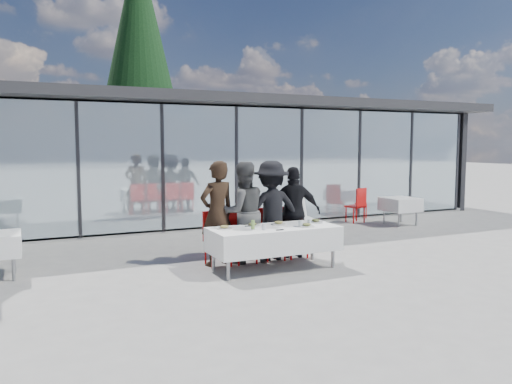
# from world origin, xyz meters

# --- Properties ---
(ground) EXTENTS (90.00, 90.00, 0.00)m
(ground) POSITION_xyz_m (0.00, 0.00, 0.00)
(ground) COLOR gray
(ground) RESTS_ON ground
(pavilion) EXTENTS (14.80, 8.80, 3.44)m
(pavilion) POSITION_xyz_m (2.00, 8.16, 2.15)
(pavilion) COLOR gray
(pavilion) RESTS_ON ground
(treeline) EXTENTS (62.50, 2.00, 4.40)m
(treeline) POSITION_xyz_m (-2.00, 28.00, 2.20)
(treeline) COLOR black
(treeline) RESTS_ON ground
(dining_table) EXTENTS (2.26, 0.96, 0.75)m
(dining_table) POSITION_xyz_m (-0.05, -0.26, 0.54)
(dining_table) COLOR white
(dining_table) RESTS_ON ground
(diner_a) EXTENTS (0.83, 0.83, 1.90)m
(diner_a) POSITION_xyz_m (-0.84, 0.44, 0.95)
(diner_a) COLOR black
(diner_a) RESTS_ON ground
(diner_chair_a) EXTENTS (0.44, 0.44, 0.97)m
(diner_chair_a) POSITION_xyz_m (-0.84, 0.49, 0.54)
(diner_chair_a) COLOR red
(diner_chair_a) RESTS_ON ground
(diner_b) EXTENTS (0.94, 0.94, 1.87)m
(diner_b) POSITION_xyz_m (-0.34, 0.44, 0.94)
(diner_b) COLOR #4C4C4C
(diner_b) RESTS_ON ground
(diner_chair_b) EXTENTS (0.44, 0.44, 0.97)m
(diner_chair_b) POSITION_xyz_m (-0.34, 0.49, 0.54)
(diner_chair_b) COLOR red
(diner_chair_b) RESTS_ON ground
(diner_c) EXTENTS (1.31, 1.31, 1.88)m
(diner_c) POSITION_xyz_m (0.25, 0.44, 0.94)
(diner_c) COLOR black
(diner_c) RESTS_ON ground
(diner_chair_c) EXTENTS (0.44, 0.44, 0.97)m
(diner_chair_c) POSITION_xyz_m (0.25, 0.49, 0.54)
(diner_chair_c) COLOR red
(diner_chair_c) RESTS_ON ground
(diner_d) EXTENTS (1.29, 1.29, 1.76)m
(diner_d) POSITION_xyz_m (0.74, 0.44, 0.88)
(diner_d) COLOR black
(diner_d) RESTS_ON ground
(diner_chair_d) EXTENTS (0.44, 0.44, 0.97)m
(diner_chair_d) POSITION_xyz_m (0.74, 0.49, 0.54)
(diner_chair_d) COLOR red
(diner_chair_d) RESTS_ON ground
(plate_a) EXTENTS (0.27, 0.27, 0.07)m
(plate_a) POSITION_xyz_m (-0.91, -0.09, 0.78)
(plate_a) COLOR silver
(plate_a) RESTS_ON dining_table
(plate_b) EXTENTS (0.27, 0.27, 0.07)m
(plate_b) POSITION_xyz_m (-0.36, -0.04, 0.78)
(plate_b) COLOR silver
(plate_b) RESTS_ON dining_table
(plate_c) EXTENTS (0.27, 0.27, 0.07)m
(plate_c) POSITION_xyz_m (0.14, -0.07, 0.78)
(plate_c) COLOR silver
(plate_c) RESTS_ON dining_table
(plate_d) EXTENTS (0.27, 0.27, 0.07)m
(plate_d) POSITION_xyz_m (0.88, -0.13, 0.78)
(plate_d) COLOR silver
(plate_d) RESTS_ON dining_table
(plate_extra) EXTENTS (0.27, 0.27, 0.07)m
(plate_extra) POSITION_xyz_m (0.48, -0.48, 0.78)
(plate_extra) COLOR silver
(plate_extra) RESTS_ON dining_table
(juice_bottle) EXTENTS (0.06, 0.06, 0.15)m
(juice_bottle) POSITION_xyz_m (-0.48, -0.31, 0.83)
(juice_bottle) COLOR #7EAD48
(juice_bottle) RESTS_ON dining_table
(drinking_glasses) EXTENTS (1.02, 0.17, 0.10)m
(drinking_glasses) POSITION_xyz_m (0.21, -0.42, 0.80)
(drinking_glasses) COLOR silver
(drinking_glasses) RESTS_ON dining_table
(folded_eyeglasses) EXTENTS (0.14, 0.03, 0.01)m
(folded_eyeglasses) POSITION_xyz_m (-0.11, -0.60, 0.76)
(folded_eyeglasses) COLOR black
(folded_eyeglasses) RESTS_ON dining_table
(spare_table_right) EXTENTS (0.86, 0.86, 0.74)m
(spare_table_right) POSITION_xyz_m (5.27, 2.62, 0.55)
(spare_table_right) COLOR white
(spare_table_right) RESTS_ON ground
(spare_chair_a) EXTENTS (0.59, 0.59, 0.97)m
(spare_chair_a) POSITION_xyz_m (4.93, 4.20, 0.54)
(spare_chair_a) COLOR red
(spare_chair_a) RESTS_ON ground
(spare_chair_b) EXTENTS (0.55, 0.55, 0.97)m
(spare_chair_b) POSITION_xyz_m (4.45, 3.41, 0.54)
(spare_chair_b) COLOR red
(spare_chair_b) RESTS_ON ground
(lounger) EXTENTS (0.69, 1.37, 0.72)m
(lounger) POSITION_xyz_m (2.73, 3.56, 0.26)
(lounger) COLOR silver
(lounger) RESTS_ON ground
(conifer_tree) EXTENTS (4.00, 4.00, 10.50)m
(conifer_tree) POSITION_xyz_m (0.50, 13.00, 5.99)
(conifer_tree) COLOR #382316
(conifer_tree) RESTS_ON ground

